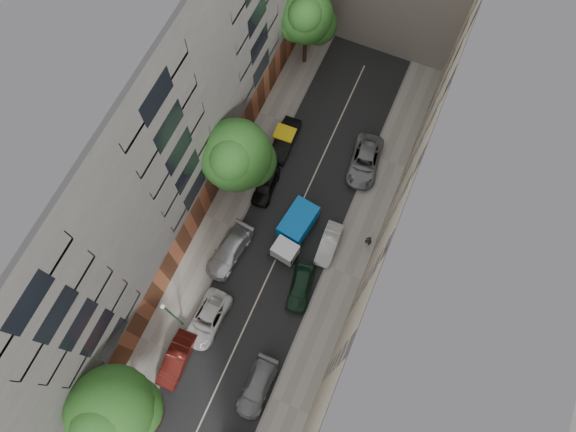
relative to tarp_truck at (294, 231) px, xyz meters
The scene contains 21 objects.
ground 1.96m from the tarp_truck, 114.26° to the right, with size 120.00×120.00×0.00m, color #4C4C49.
road_surface 1.95m from the tarp_truck, 114.26° to the right, with size 8.00×44.00×0.02m, color black.
sidewalk_left 6.36m from the tarp_truck, 167.69° to the right, with size 3.00×44.00×0.15m, color gray.
sidewalk_right 5.22m from the tarp_truck, 15.20° to the right, with size 3.00×44.00×0.15m, color gray.
building_left 14.56m from the tarp_truck, behind, with size 8.00×44.00×20.00m, color #4F4C49.
building_right 13.62m from the tarp_truck, ahead, with size 8.00×44.00×20.00m, color #C1AE96.
tarp_truck is the anchor object (origin of this frame).
car_left_1 13.41m from the tarp_truck, 108.10° to the right, with size 1.52×4.37×1.44m, color #501410.
car_left_2 9.76m from the tarp_truck, 110.42° to the right, with size 2.22×4.82×1.34m, color silver.
car_left_3 5.52m from the tarp_truck, 139.94° to the right, with size 2.07×5.09×1.48m, color silver.
car_left_4 5.01m from the tarp_truck, 142.60° to the left, with size 1.59×3.95×1.34m, color black.
car_left_5 8.76m from the tarp_truck, 118.71° to the left, with size 1.57×4.49×1.48m, color black.
car_right_1 12.35m from the tarp_truck, 79.72° to the right, with size 1.88×4.61×1.34m, color slate.
car_right_2 4.54m from the tarp_truck, 60.77° to the right, with size 1.69×4.20×1.43m, color #152F1F.
car_right_3 3.01m from the tarp_truck, ahead, with size 1.35×3.86×1.27m, color silver.
car_right_4 9.00m from the tarp_truck, 70.49° to the left, with size 2.46×5.34×1.48m, color slate.
tree_near 18.55m from the tarp_truck, 106.76° to the right, with size 5.78×5.58×8.81m.
tree_mid 7.60m from the tarp_truck, 159.24° to the left, with size 5.83×5.64×8.60m.
tree_far 18.13m from the tarp_truck, 109.89° to the left, with size 4.97×4.65×8.40m.
lamp_post 11.80m from the tarp_truck, 116.71° to the right, with size 0.36×0.36×7.06m.
pedestrian 6.06m from the tarp_truck, 16.46° to the left, with size 0.56×0.37×1.54m, color black.
Camera 1 is at (5.67, -11.71, 40.35)m, focal length 32.00 mm.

